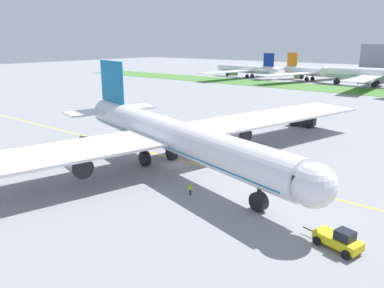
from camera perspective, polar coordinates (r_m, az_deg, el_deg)
name	(u,v)px	position (r m, az deg, el deg)	size (l,w,h in m)	color
ground_plane	(177,164)	(61.09, -2.34, -3.11)	(600.00, 600.00, 0.00)	gray
apron_taxi_line	(185,161)	(62.57, -1.12, -2.64)	(280.00, 0.36, 0.01)	yellow
grass_median_strip	(366,92)	(165.18, 25.10, 7.28)	(320.00, 24.00, 0.10)	#4C8438
airliner_foreground	(168,134)	(58.32, -3.72, 1.48)	(56.45, 93.13, 15.85)	white
pushback_tug	(339,240)	(39.62, 21.56, -13.47)	(6.31, 3.26, 2.19)	yellow
ground_crew_wingwalker_port	(190,188)	(48.75, -0.29, -6.79)	(0.32, 0.56, 1.62)	black
service_truck_baggage_loader	(303,119)	(91.48, 16.61, 3.62)	(5.97, 2.71, 3.14)	black
parked_airliner_far_left	(247,69)	(209.48, 8.39, 11.24)	(42.43, 68.16, 13.46)	white
parked_airliner_far_centre	(314,72)	(198.13, 18.10, 10.43)	(41.71, 67.69, 13.58)	white
parked_airliner_far_right	(371,74)	(183.62, 25.75, 9.61)	(45.62, 71.39, 16.24)	white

